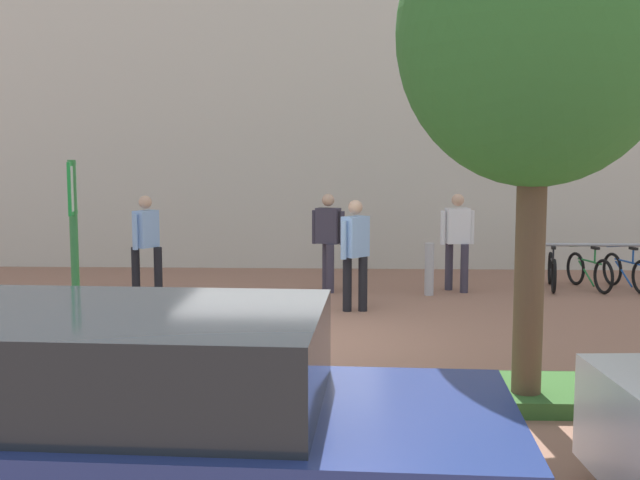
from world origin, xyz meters
name	(u,v)px	position (x,y,z in m)	size (l,w,h in m)	color
ground_plane	(285,342)	(0.00, 0.00, 0.00)	(60.00, 60.00, 0.00)	#936651
building_facade	(311,30)	(0.00, 7.03, 5.00)	(28.00, 1.20, 10.00)	beige
planter_strip	(350,392)	(0.85, -2.32, 0.08)	(7.00, 1.10, 0.16)	#336028
tree_sidewalk	(537,35)	(2.54, -2.52, 3.52)	(2.58, 2.58, 4.97)	brown
parking_sign_post	(74,243)	(-1.88, -2.32, 1.56)	(0.09, 0.36, 2.38)	#2D7238
bike_at_sign	(89,360)	(-1.81, -2.23, 0.35)	(1.65, 0.52, 0.86)	black
bike_rack_cluster	(608,270)	(5.43, 4.13, 0.35)	(2.66, 1.59, 0.83)	#99999E
bollard_steel	(429,269)	(2.19, 3.44, 0.45)	(0.16, 0.16, 0.90)	#ADADB2
person_shirt_white	(146,239)	(-2.59, 3.07, 0.98)	(0.52, 0.55, 1.72)	black
person_suited_navy	(328,236)	(0.45, 3.75, 0.98)	(0.58, 0.44, 1.72)	#383342
person_shirt_blue	(355,248)	(0.92, 2.04, 0.98)	(0.45, 0.47, 1.72)	black
person_casual_tan	(457,236)	(2.71, 3.84, 0.98)	(0.60, 0.41, 1.72)	#383342
car_navy_sedan	(145,440)	(-0.37, -5.47, 0.76)	(4.37, 2.17, 1.54)	navy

